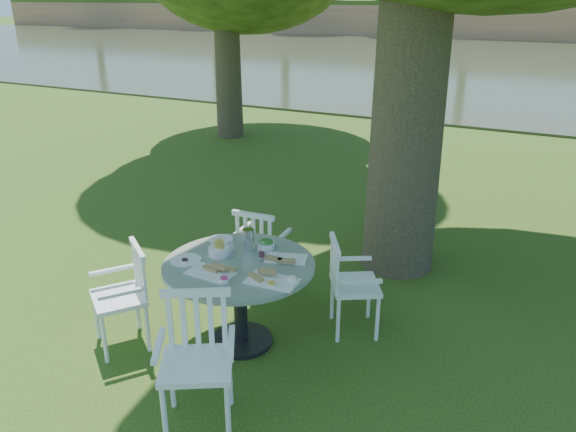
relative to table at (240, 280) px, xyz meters
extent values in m
plane|color=#1D380B|center=(-0.06, 0.85, -0.63)|extent=(140.00, 140.00, 0.00)
cylinder|color=black|center=(0.00, 0.00, -0.61)|extent=(0.56, 0.56, 0.04)
cylinder|color=black|center=(0.00, 0.00, -0.23)|extent=(0.12, 0.12, 0.72)
cylinder|color=gray|center=(0.00, 0.00, 0.15)|extent=(1.31, 1.31, 0.04)
cylinder|color=white|center=(1.08, 0.58, -0.41)|extent=(0.04, 0.04, 0.45)
cylinder|color=white|center=(0.88, 0.92, -0.41)|extent=(0.04, 0.04, 0.45)
cylinder|color=white|center=(0.77, 0.40, -0.41)|extent=(0.04, 0.04, 0.45)
cylinder|color=white|center=(0.57, 0.74, -0.41)|extent=(0.04, 0.04, 0.45)
cube|color=white|center=(0.83, 0.66, -0.16)|extent=(0.59, 0.60, 0.04)
cube|color=white|center=(0.66, 0.56, 0.04)|extent=(0.26, 0.41, 0.46)
cylinder|color=white|center=(-0.14, 1.20, -0.40)|extent=(0.04, 0.04, 0.45)
cylinder|color=white|center=(-0.54, 1.17, -0.40)|extent=(0.04, 0.04, 0.45)
cylinder|color=white|center=(-0.12, 0.83, -0.40)|extent=(0.04, 0.04, 0.45)
cylinder|color=white|center=(-0.52, 0.81, -0.40)|extent=(0.04, 0.04, 0.45)
cube|color=white|center=(-0.33, 1.00, -0.16)|extent=(0.49, 0.45, 0.04)
cube|color=white|center=(-0.32, 0.80, 0.05)|extent=(0.46, 0.07, 0.46)
cylinder|color=white|center=(-1.20, -0.53, -0.40)|extent=(0.04, 0.04, 0.46)
cylinder|color=white|center=(-0.87, -0.78, -0.40)|extent=(0.04, 0.04, 0.46)
cylinder|color=white|center=(-0.98, -0.24, -0.40)|extent=(0.04, 0.04, 0.46)
cylinder|color=white|center=(-0.66, -0.48, -0.40)|extent=(0.04, 0.04, 0.46)
cube|color=white|center=(-0.93, -0.51, -0.15)|extent=(0.63, 0.62, 0.04)
cube|color=white|center=(-0.81, -0.34, 0.06)|extent=(0.40, 0.31, 0.47)
cylinder|color=white|center=(0.18, -1.30, -0.39)|extent=(0.04, 0.04, 0.49)
cylinder|color=white|center=(0.55, -1.08, -0.39)|extent=(0.04, 0.04, 0.49)
cylinder|color=white|center=(-0.02, -0.97, -0.39)|extent=(0.04, 0.04, 0.49)
cylinder|color=white|center=(0.35, -0.75, -0.39)|extent=(0.04, 0.04, 0.49)
cube|color=white|center=(0.27, -1.02, -0.12)|extent=(0.66, 0.65, 0.04)
cube|color=white|center=(0.16, -0.84, 0.11)|extent=(0.45, 0.29, 0.50)
cube|color=white|center=(-0.11, -0.27, 0.17)|extent=(0.40, 0.25, 0.01)
cube|color=white|center=(0.41, -0.17, 0.17)|extent=(0.43, 0.26, 0.02)
cube|color=white|center=(0.33, 0.25, 0.17)|extent=(0.40, 0.29, 0.01)
cylinder|color=white|center=(-0.43, -0.17, 0.17)|extent=(0.27, 0.27, 0.01)
cylinder|color=white|center=(-0.41, 0.35, 0.17)|extent=(0.23, 0.23, 0.01)
cylinder|color=white|center=(-0.24, 0.06, 0.20)|extent=(0.19, 0.19, 0.07)
cylinder|color=white|center=(0.06, 0.37, 0.19)|extent=(0.16, 0.16, 0.05)
cylinder|color=silver|center=(-0.05, 0.26, 0.27)|extent=(0.10, 0.10, 0.21)
cylinder|color=white|center=(0.15, 0.13, 0.25)|extent=(0.06, 0.06, 0.17)
cylinder|color=white|center=(-0.17, 0.16, 0.22)|extent=(0.06, 0.06, 0.10)
cylinder|color=white|center=(-0.12, 0.06, 0.22)|extent=(0.07, 0.07, 0.12)
cylinder|color=white|center=(0.07, -0.34, 0.18)|extent=(0.07, 0.07, 0.03)
cylinder|color=white|center=(0.45, -0.24, 0.18)|extent=(0.07, 0.07, 0.03)
cylinder|color=white|center=(0.56, -0.09, 0.18)|extent=(0.07, 0.07, 0.03)
cylinder|color=white|center=(-0.41, -0.21, 0.18)|extent=(0.06, 0.06, 0.03)
cube|color=#2D351F|center=(-0.06, 23.85, -0.63)|extent=(100.00, 28.00, 0.12)
cube|color=#966746|center=(-0.06, 39.35, 0.47)|extent=(100.00, 3.00, 2.20)
cube|color=#1D380B|center=(-0.06, 46.85, 1.72)|extent=(100.00, 18.00, 0.30)
camera|label=1|loc=(2.32, -3.66, 2.31)|focal=35.00mm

